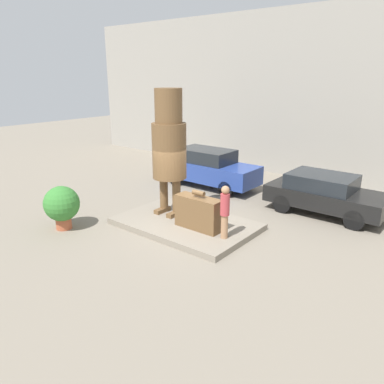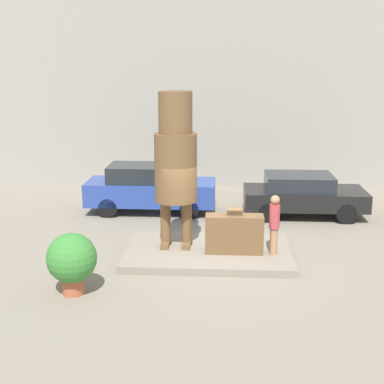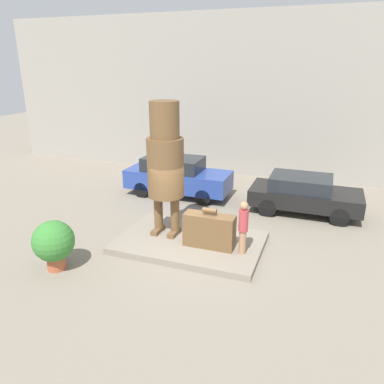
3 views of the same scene
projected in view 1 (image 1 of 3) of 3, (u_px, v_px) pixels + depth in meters
ground_plane at (186, 227)px, 12.60m from camera, size 60.00×60.00×0.00m
pedestal at (186, 224)px, 12.57m from camera, size 4.54×2.96×0.20m
building_backdrop at (302, 95)px, 17.88m from camera, size 28.00×0.60×7.90m
statue_figure at (169, 143)px, 12.51m from camera, size 1.16×1.16×4.28m
giant_suitcase at (198, 213)px, 11.80m from camera, size 1.56×0.52×1.26m
tourist at (225, 210)px, 11.00m from camera, size 0.28×0.28×1.63m
parked_car_blue at (209, 167)px, 16.84m from camera, size 4.52×1.70×1.70m
parked_car_black at (325, 193)px, 13.55m from camera, size 4.14×1.88×1.47m
planter_pot at (62, 205)px, 12.20m from camera, size 1.16×1.16×1.46m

